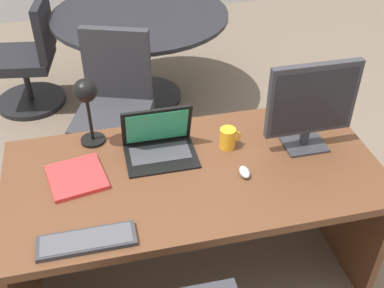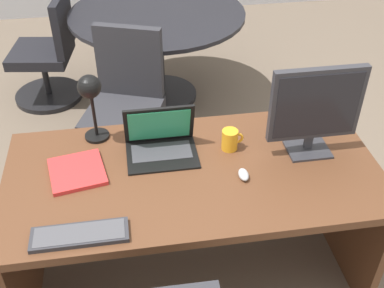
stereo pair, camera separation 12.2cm
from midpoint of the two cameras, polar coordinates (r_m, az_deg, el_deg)
name	(u,v)px [view 1 (the left image)]	position (r m, az deg, el deg)	size (l,w,h in m)	color
ground	(150,121)	(3.80, -5.93, 2.68)	(12.00, 12.00, 0.00)	#6B5B4C
desk	(192,196)	(2.33, -1.54, -6.23)	(1.71, 0.83, 0.75)	#56331E
monitor	(312,103)	(2.22, 12.66, 4.84)	(0.42, 0.16, 0.44)	#2D2D33
laptop	(159,139)	(2.24, -5.59, 0.58)	(0.33, 0.25, 0.23)	black
keyboard	(87,241)	(1.91, -14.33, -11.23)	(0.38, 0.12, 0.02)	#2D2D33
mouse	(245,172)	(2.13, 4.69, -3.42)	(0.04, 0.08, 0.03)	#B7BABF
desk_lamp	(87,99)	(2.23, -14.07, 5.24)	(0.12, 0.15, 0.36)	black
book	(77,177)	(2.19, -15.21, -3.88)	(0.28, 0.29, 0.02)	red
coffee_mug	(228,138)	(2.27, 2.81, 0.69)	(0.11, 0.08, 0.10)	orange
meeting_table	(141,35)	(3.82, -7.05, 12.81)	(1.35, 1.35, 0.76)	black
meeting_chair_near	(116,119)	(3.17, -10.22, 2.97)	(0.59, 0.60, 0.95)	black
meeting_chair_far	(31,65)	(4.06, -19.60, 8.93)	(0.56, 0.56, 0.88)	black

